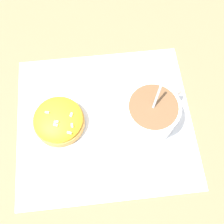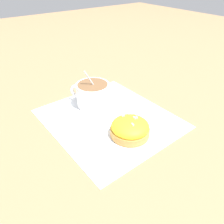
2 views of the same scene
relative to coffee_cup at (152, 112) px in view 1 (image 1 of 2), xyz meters
name	(u,v)px [view 1 (image 1 of 2)]	position (x,y,z in m)	size (l,w,h in m)	color
ground_plane	(105,121)	(-0.08, 0.00, -0.04)	(3.00, 3.00, 0.00)	#93704C
paper_napkin	(105,121)	(-0.08, 0.00, -0.04)	(0.33, 0.30, 0.00)	white
coffee_cup	(152,112)	(0.00, 0.00, 0.00)	(0.11, 0.09, 0.10)	white
frosted_pastry	(59,121)	(-0.16, 0.00, -0.02)	(0.09, 0.09, 0.04)	#D19347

